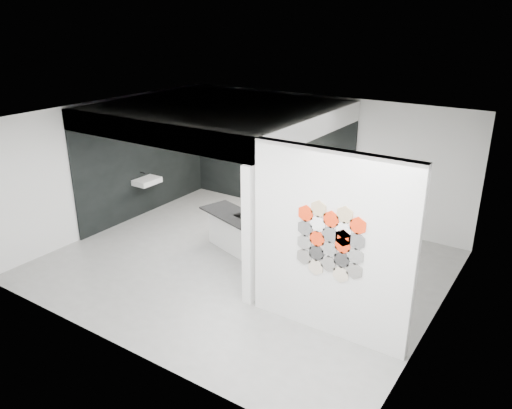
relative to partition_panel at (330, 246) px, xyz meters
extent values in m
cube|color=gray|center=(-2.23, 1.00, -1.40)|extent=(7.00, 6.00, 0.01)
cube|color=silver|center=(0.00, 0.00, 0.00)|extent=(2.45, 0.15, 2.80)
cube|color=black|center=(-3.52, 3.97, -0.22)|extent=(4.40, 0.04, 2.35)
cube|color=black|center=(-5.70, 2.00, -0.22)|extent=(0.04, 4.00, 2.35)
cube|color=silver|center=(-3.52, 2.00, 1.15)|extent=(4.40, 4.00, 0.40)
cube|color=silver|center=(-1.41, 0.00, -0.22)|extent=(0.16, 0.16, 2.35)
cube|color=silver|center=(-3.52, 0.08, 1.15)|extent=(4.40, 0.16, 0.40)
cube|color=silver|center=(-5.46, 1.80, -0.55)|extent=(0.40, 0.60, 0.12)
cube|color=black|center=(-3.43, 3.87, -0.10)|extent=(3.00, 0.15, 0.04)
cube|color=silver|center=(-2.70, 1.48, -1.02)|extent=(1.40, 0.86, 0.75)
cube|color=black|center=(-2.72, 1.41, -0.63)|extent=(1.62, 1.08, 0.04)
cube|color=black|center=(-2.48, 1.46, -0.62)|extent=(0.48, 0.44, 0.01)
cylinder|color=black|center=(-2.43, 1.62, -0.44)|extent=(0.03, 0.03, 0.35)
torus|color=black|center=(-2.44, 1.57, -0.26)|extent=(0.05, 0.12, 0.12)
cylinder|color=black|center=(-4.64, 3.87, 0.00)|extent=(0.27, 0.27, 0.17)
ellipsoid|color=black|center=(-2.47, 3.87, 0.00)|extent=(0.24, 0.24, 0.15)
cylinder|color=gray|center=(-2.08, 3.87, -0.02)|extent=(0.17, 0.17, 0.11)
cylinder|color=gray|center=(-2.08, 3.87, -0.01)|extent=(0.12, 0.12, 0.15)
cylinder|color=black|center=(-3.85, 3.87, -0.01)|extent=(0.06, 0.06, 0.15)
cylinder|color=black|center=(-4.43, 3.87, -0.03)|extent=(0.10, 0.10, 0.10)
cylinder|color=#66635E|center=(-0.37, -0.09, -0.24)|extent=(0.26, 0.02, 0.26)
cylinder|color=silver|center=(-0.37, -0.09, -0.01)|extent=(0.26, 0.02, 0.26)
cylinder|color=black|center=(-0.37, -0.09, 0.21)|extent=(0.26, 0.02, 0.26)
cylinder|color=#F2330C|center=(-0.37, -0.09, 0.44)|extent=(0.26, 0.02, 0.26)
cylinder|color=beige|center=(-0.17, -0.09, -0.35)|extent=(0.26, 0.02, 0.26)
cylinder|color=#2D2D2D|center=(-0.17, -0.09, -0.13)|extent=(0.26, 0.02, 0.26)
cylinder|color=#F2330C|center=(-0.17, -0.09, 0.10)|extent=(0.26, 0.02, 0.26)
cylinder|color=white|center=(-0.17, -0.09, 0.33)|extent=(0.26, 0.02, 0.26)
cylinder|color=tan|center=(-0.17, -0.09, 0.55)|extent=(0.26, 0.02, 0.26)
cylinder|color=#66635E|center=(0.02, -0.09, -0.24)|extent=(0.26, 0.02, 0.26)
cylinder|color=silver|center=(0.02, -0.09, -0.01)|extent=(0.26, 0.02, 0.26)
cylinder|color=black|center=(0.02, -0.09, 0.21)|extent=(0.26, 0.02, 0.26)
cylinder|color=#F2330C|center=(0.02, -0.09, 0.44)|extent=(0.26, 0.02, 0.26)
cylinder|color=beige|center=(0.22, -0.09, -0.35)|extent=(0.26, 0.02, 0.26)
cylinder|color=#2D2D2D|center=(0.22, -0.09, -0.13)|extent=(0.26, 0.02, 0.26)
cylinder|color=#F2330C|center=(0.22, -0.09, 0.10)|extent=(0.26, 0.02, 0.26)
cylinder|color=white|center=(0.22, -0.09, 0.33)|extent=(0.26, 0.02, 0.26)
cylinder|color=tan|center=(0.22, -0.09, 0.55)|extent=(0.26, 0.02, 0.26)
cylinder|color=#66635E|center=(0.42, -0.09, -0.24)|extent=(0.26, 0.02, 0.26)
cylinder|color=silver|center=(0.42, -0.09, -0.01)|extent=(0.26, 0.02, 0.26)
cylinder|color=black|center=(0.42, -0.09, 0.21)|extent=(0.26, 0.02, 0.26)
cylinder|color=#F2330C|center=(0.42, -0.09, 0.44)|extent=(0.26, 0.02, 0.26)
cylinder|color=#F2330C|center=(0.22, -0.09, 0.21)|extent=(0.26, 0.02, 0.26)
camera|label=1|loc=(2.64, -5.87, 3.08)|focal=35.00mm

